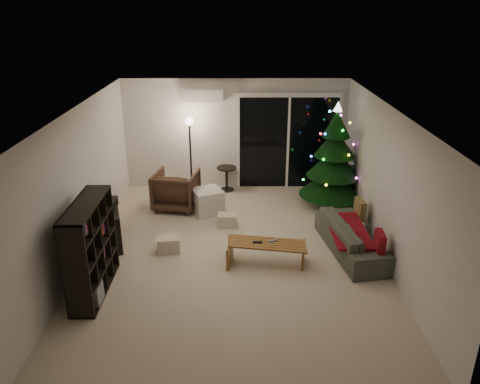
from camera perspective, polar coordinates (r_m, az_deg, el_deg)
The scene contains 18 objects.
room at distance 9.03m, azimuth 2.24°, elevation 2.66°, with size 6.50×7.51×2.60m.
bookshelf at distance 7.23m, azimuth -19.08°, elevation -6.51°, with size 0.36×1.42×1.42m, color black, non-canonical shape.
media_cabinet at distance 8.67m, azimuth -15.77°, elevation -3.93°, with size 0.41×1.09×0.68m, color black.
stereo at distance 8.50m, azimuth -16.06°, elevation -1.43°, with size 0.34×0.41×0.15m, color black.
armchair at distance 9.81m, azimuth -7.79°, elevation 0.26°, with size 0.86×0.88×0.80m, color #432A1E.
ottoman at distance 9.57m, azimuth -3.97°, elevation -1.14°, with size 0.56×0.56×0.50m, color silver.
cardboard_box_a at distance 8.23m, azimuth -8.71°, elevation -6.33°, with size 0.38×0.29×0.27m, color beige.
cardboard_box_b at distance 9.03m, azimuth -1.58°, elevation -3.46°, with size 0.36×0.27×0.25m, color beige.
side_table at distance 10.70m, azimuth -1.64°, elevation 1.63°, with size 0.44×0.44×0.55m, color black.
floor_lamp at distance 10.33m, azimuth -6.03°, elevation 4.14°, with size 0.27×0.27×1.70m, color black.
sofa at distance 8.31m, azimuth 13.63°, elevation -5.33°, with size 1.92×0.75×0.56m, color #464E40.
sofa_throw at distance 8.23m, azimuth 13.03°, elevation -4.57°, with size 0.60×1.38×0.05m, color maroon.
cushion_a at distance 8.84m, azimuth 14.40°, elevation -2.05°, with size 0.11×0.37×0.37m, color olive.
cushion_b at distance 7.72m, azimuth 16.67°, elevation -6.00°, with size 0.11×0.37×0.37m, color maroon.
coffee_table at distance 7.74m, azimuth 3.25°, elevation -7.51°, with size 1.27×0.44×0.40m, color olive, non-canonical shape.
remote_a at distance 7.63m, azimuth 2.16°, elevation -6.13°, with size 0.16×0.05×0.02m, color black.
remote_b at distance 7.69m, azimuth 4.02°, elevation -5.94°, with size 0.15×0.04×0.02m, color slate.
christmas_tree at distance 9.79m, azimuth 11.42°, elevation 4.36°, with size 1.37×1.37×2.21m, color black.
Camera 1 is at (0.08, -7.01, 4.03)m, focal length 35.00 mm.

